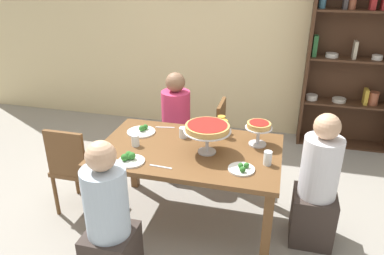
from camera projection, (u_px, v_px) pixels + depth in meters
name	position (u px, v px, depth m)	size (l,w,h in m)	color
ground_plane	(189.00, 220.00, 3.36)	(12.00, 12.00, 0.00)	gray
rear_partition	(233.00, 26.00, 4.72)	(8.00, 0.12, 2.80)	beige
dining_table	(189.00, 158.00, 3.09)	(1.51, 0.95, 0.74)	brown
bookshelf	(355.00, 58.00, 4.34)	(1.10, 0.30, 2.21)	#422819
diner_head_east	(317.00, 190.00, 2.94)	(0.34, 0.34, 1.15)	#382D28
diner_far_left	(176.00, 132.00, 3.93)	(0.34, 0.34, 1.15)	#382D28
diner_near_left	(109.00, 227.00, 2.53)	(0.34, 0.34, 1.15)	#382D28
chair_head_west	(75.00, 166.00, 3.30)	(0.40, 0.40, 0.87)	brown
chair_far_right	(231.00, 138.00, 3.82)	(0.40, 0.40, 0.87)	brown
deep_dish_pizza_stand	(207.00, 129.00, 2.91)	(0.38, 0.38, 0.25)	silver
personal_pizza_stand	(259.00, 128.00, 3.06)	(0.23, 0.23, 0.20)	silver
salad_plate_near_diner	(142.00, 131.00, 3.34)	(0.26, 0.26, 0.07)	white
salad_plate_far_diner	(130.00, 159.00, 2.85)	(0.21, 0.21, 0.07)	white
salad_plate_spare	(242.00, 169.00, 2.73)	(0.20, 0.20, 0.06)	white
beer_glass_amber_tall	(223.00, 128.00, 3.23)	(0.07, 0.07, 0.16)	gold
beer_glass_amber_short	(221.00, 124.00, 3.32)	(0.07, 0.07, 0.15)	gold
water_glass_clear_near	(135.00, 140.00, 3.08)	(0.07, 0.07, 0.10)	white
water_glass_clear_far	(183.00, 132.00, 3.23)	(0.07, 0.07, 0.09)	white
water_glass_clear_spare	(268.00, 158.00, 2.79)	(0.06, 0.06, 0.11)	white
cutlery_fork_near	(161.00, 167.00, 2.78)	(0.18, 0.02, 0.01)	silver
cutlery_knife_near	(165.00, 127.00, 3.44)	(0.18, 0.02, 0.01)	silver
cutlery_fork_far	(204.00, 134.00, 3.31)	(0.18, 0.02, 0.01)	silver
cutlery_knife_far	(93.00, 158.00, 2.90)	(0.18, 0.02, 0.01)	silver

